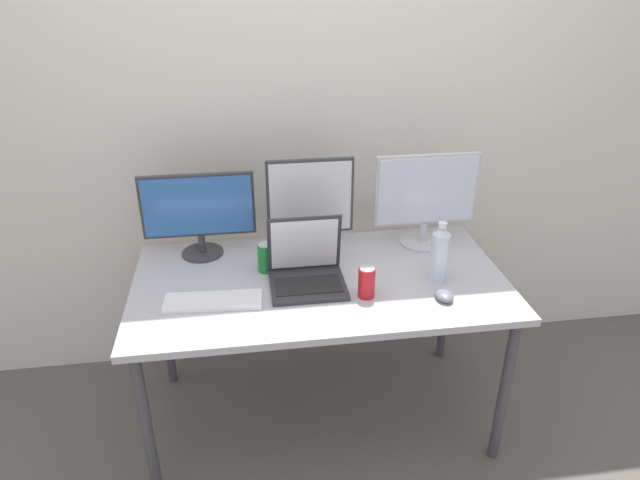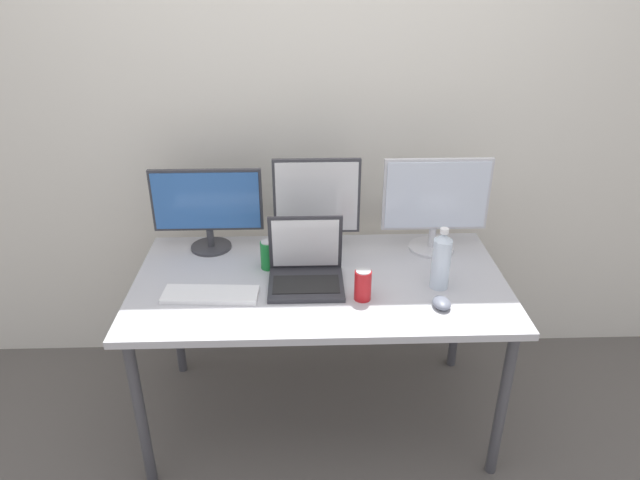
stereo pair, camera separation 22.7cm
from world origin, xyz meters
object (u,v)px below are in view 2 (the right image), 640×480
at_px(work_desk, 320,292).
at_px(monitor_center, 317,203).
at_px(water_bottle, 441,261).
at_px(soda_can_by_laptop, 268,255).
at_px(monitor_left, 207,206).
at_px(keyboard_main, 211,295).
at_px(laptop_silver, 306,268).
at_px(monitor_right, 436,202).
at_px(mouse_by_keyboard, 442,303).
at_px(soda_can_near_keyboard, 363,285).

xyz_separation_m(work_desk, monitor_center, (-0.01, 0.25, 0.30)).
xyz_separation_m(water_bottle, soda_can_by_laptop, (-0.69, 0.18, -0.06)).
relative_size(monitor_left, keyboard_main, 1.31).
height_order(laptop_silver, soda_can_by_laptop, laptop_silver).
relative_size(monitor_right, soda_can_by_laptop, 3.71).
height_order(monitor_left, monitor_right, monitor_right).
height_order(mouse_by_keyboard, water_bottle, water_bottle).
distance_m(work_desk, laptop_silver, 0.14).
distance_m(monitor_center, laptop_silver, 0.32).
height_order(monitor_right, mouse_by_keyboard, monitor_right).
bearing_deg(mouse_by_keyboard, laptop_silver, 154.80).
bearing_deg(monitor_center, laptop_silver, -100.93).
height_order(monitor_left, laptop_silver, monitor_left).
xyz_separation_m(laptop_silver, mouse_by_keyboard, (0.51, -0.20, -0.04)).
bearing_deg(work_desk, laptop_silver, -162.61).
relative_size(monitor_left, mouse_by_keyboard, 5.24).
bearing_deg(soda_can_near_keyboard, laptop_silver, 147.68).
distance_m(keyboard_main, soda_can_near_keyboard, 0.59).
height_order(work_desk, monitor_right, monitor_right).
xyz_separation_m(monitor_right, soda_can_by_laptop, (-0.73, -0.15, -0.17)).
xyz_separation_m(monitor_right, keyboard_main, (-0.95, -0.38, -0.22)).
bearing_deg(soda_can_by_laptop, soda_can_near_keyboard, -34.47).
bearing_deg(soda_can_by_laptop, keyboard_main, -133.79).
bearing_deg(soda_can_by_laptop, monitor_right, 11.66).
xyz_separation_m(monitor_center, monitor_right, (0.52, 0.00, -0.00)).
bearing_deg(monitor_left, soda_can_near_keyboard, -34.65).
bearing_deg(soda_can_near_keyboard, work_desk, 135.68).
bearing_deg(soda_can_by_laptop, work_desk, -25.27).
distance_m(mouse_by_keyboard, soda_can_by_laptop, 0.75).
bearing_deg(soda_can_by_laptop, monitor_center, 35.45).
distance_m(monitor_left, soda_can_by_laptop, 0.36).
height_order(keyboard_main, soda_can_by_laptop, soda_can_by_laptop).
height_order(work_desk, soda_can_by_laptop, soda_can_by_laptop).
bearing_deg(work_desk, monitor_center, 91.37).
bearing_deg(work_desk, keyboard_main, -164.06).
xyz_separation_m(monitor_center, keyboard_main, (-0.43, -0.37, -0.22)).
height_order(monitor_right, soda_can_near_keyboard, monitor_right).
bearing_deg(soda_can_by_laptop, laptop_silver, -37.26).
bearing_deg(laptop_silver, monitor_left, 144.22).
height_order(soda_can_near_keyboard, soda_can_by_laptop, same).
bearing_deg(water_bottle, monitor_left, 159.16).
relative_size(keyboard_main, soda_can_by_laptop, 2.95).
xyz_separation_m(keyboard_main, soda_can_near_keyboard, (0.59, -0.03, 0.05)).
bearing_deg(monitor_left, water_bottle, -20.84).
xyz_separation_m(monitor_left, monitor_right, (1.00, -0.04, 0.02)).
distance_m(work_desk, soda_can_by_laptop, 0.27).
bearing_deg(soda_can_by_laptop, mouse_by_keyboard, -25.82).
bearing_deg(keyboard_main, water_bottle, 6.36).
bearing_deg(water_bottle, work_desk, 170.96).
distance_m(monitor_center, mouse_by_keyboard, 0.70).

